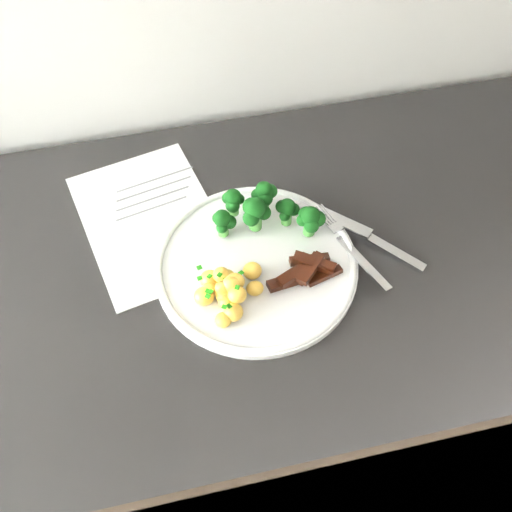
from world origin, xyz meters
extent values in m
cube|color=black|center=(0.02, 1.67, 0.46)|extent=(2.47, 0.62, 0.93)
cube|color=white|center=(-0.15, 1.78, 0.93)|extent=(0.25, 0.32, 0.00)
cube|color=slate|center=(-0.13, 1.86, 0.93)|extent=(0.13, 0.03, 0.00)
cube|color=slate|center=(-0.13, 1.84, 0.93)|extent=(0.13, 0.03, 0.00)
cube|color=slate|center=(-0.14, 1.82, 0.93)|extent=(0.12, 0.03, 0.00)
cube|color=slate|center=(-0.14, 1.80, 0.93)|extent=(0.12, 0.03, 0.00)
cylinder|color=white|center=(0.00, 1.66, 0.93)|extent=(0.30, 0.30, 0.01)
torus|color=white|center=(0.00, 1.66, 0.94)|extent=(0.30, 0.30, 0.01)
cylinder|color=#336C27|center=(0.01, 1.71, 0.96)|extent=(0.02, 0.02, 0.03)
sphere|color=black|center=(0.02, 1.71, 0.98)|extent=(0.02, 0.02, 0.02)
sphere|color=black|center=(0.00, 1.73, 0.98)|extent=(0.03, 0.03, 0.03)
sphere|color=black|center=(0.00, 1.71, 0.98)|extent=(0.03, 0.03, 0.03)
sphere|color=black|center=(0.01, 1.71, 0.99)|extent=(0.03, 0.03, 0.03)
cylinder|color=#336C27|center=(0.06, 1.72, 0.95)|extent=(0.02, 0.02, 0.02)
sphere|color=black|center=(0.07, 1.72, 0.97)|extent=(0.02, 0.02, 0.02)
sphere|color=black|center=(0.05, 1.73, 0.97)|extent=(0.02, 0.02, 0.02)
sphere|color=black|center=(0.05, 1.71, 0.96)|extent=(0.02, 0.02, 0.02)
sphere|color=black|center=(0.06, 1.72, 0.97)|extent=(0.03, 0.03, 0.03)
cylinder|color=#336C27|center=(-0.04, 1.72, 0.95)|extent=(0.02, 0.02, 0.02)
sphere|color=black|center=(-0.03, 1.72, 0.97)|extent=(0.02, 0.02, 0.02)
sphere|color=black|center=(-0.05, 1.73, 0.97)|extent=(0.02, 0.02, 0.02)
sphere|color=black|center=(-0.04, 1.71, 0.97)|extent=(0.02, 0.02, 0.02)
sphere|color=black|center=(-0.04, 1.72, 0.97)|extent=(0.03, 0.03, 0.03)
cylinder|color=#336C27|center=(0.03, 1.75, 0.96)|extent=(0.02, 0.02, 0.02)
sphere|color=black|center=(0.04, 1.75, 0.98)|extent=(0.02, 0.02, 0.02)
sphere|color=black|center=(0.03, 1.76, 0.98)|extent=(0.02, 0.02, 0.02)
sphere|color=black|center=(0.02, 1.75, 0.98)|extent=(0.02, 0.02, 0.02)
sphere|color=black|center=(0.03, 1.74, 0.98)|extent=(0.02, 0.02, 0.02)
sphere|color=black|center=(0.03, 1.75, 0.98)|extent=(0.03, 0.03, 0.03)
cylinder|color=#336C27|center=(-0.02, 1.75, 0.96)|extent=(0.02, 0.02, 0.02)
sphere|color=black|center=(-0.01, 1.75, 0.97)|extent=(0.02, 0.02, 0.02)
sphere|color=black|center=(-0.03, 1.76, 0.98)|extent=(0.02, 0.02, 0.02)
sphere|color=black|center=(-0.02, 1.74, 0.98)|extent=(0.02, 0.02, 0.02)
sphere|color=black|center=(-0.02, 1.75, 0.98)|extent=(0.03, 0.03, 0.03)
cylinder|color=#336C27|center=(0.09, 1.69, 0.95)|extent=(0.02, 0.02, 0.02)
sphere|color=black|center=(0.10, 1.69, 0.97)|extent=(0.02, 0.02, 0.02)
sphere|color=black|center=(0.08, 1.70, 0.97)|extent=(0.02, 0.02, 0.02)
sphere|color=black|center=(0.08, 1.70, 0.97)|extent=(0.02, 0.02, 0.02)
sphere|color=black|center=(0.09, 1.68, 0.97)|extent=(0.02, 0.02, 0.02)
sphere|color=black|center=(0.09, 1.69, 0.98)|extent=(0.03, 0.03, 0.03)
ellipsoid|color=#EDBE4E|center=(-0.06, 1.62, 0.95)|extent=(0.02, 0.02, 0.02)
ellipsoid|color=#EDBE4E|center=(-0.01, 1.64, 0.95)|extent=(0.03, 0.03, 0.03)
ellipsoid|color=#EDBE4E|center=(-0.06, 1.60, 0.95)|extent=(0.02, 0.02, 0.02)
ellipsoid|color=#EDBE4E|center=(-0.05, 1.63, 0.95)|extent=(0.03, 0.03, 0.03)
ellipsoid|color=#EDBE4E|center=(-0.06, 1.61, 0.95)|extent=(0.03, 0.03, 0.03)
ellipsoid|color=#EDBE4E|center=(-0.06, 1.62, 0.95)|extent=(0.03, 0.03, 0.02)
ellipsoid|color=#EDBE4E|center=(-0.08, 1.62, 0.95)|extent=(0.03, 0.02, 0.02)
ellipsoid|color=#EDBE4E|center=(-0.06, 1.61, 0.95)|extent=(0.03, 0.02, 0.02)
ellipsoid|color=#EDBE4E|center=(-0.07, 1.57, 0.95)|extent=(0.02, 0.02, 0.02)
ellipsoid|color=#EDBE4E|center=(-0.06, 1.61, 0.96)|extent=(0.02, 0.02, 0.02)
ellipsoid|color=#EDBE4E|center=(-0.09, 1.61, 0.95)|extent=(0.03, 0.03, 0.03)
ellipsoid|color=#EDBE4E|center=(-0.08, 1.64, 0.95)|extent=(0.03, 0.03, 0.03)
ellipsoid|color=#EDBE4E|center=(-0.04, 1.61, 0.96)|extent=(0.03, 0.03, 0.02)
ellipsoid|color=#EDBE4E|center=(-0.02, 1.61, 0.95)|extent=(0.03, 0.02, 0.02)
ellipsoid|color=#EDBE4E|center=(-0.05, 1.58, 0.95)|extent=(0.03, 0.03, 0.03)
ellipsoid|color=#EDBE4E|center=(-0.05, 1.61, 0.96)|extent=(0.03, 0.03, 0.03)
ellipsoid|color=#EDBE4E|center=(-0.05, 1.59, 0.96)|extent=(0.03, 0.03, 0.02)
ellipsoid|color=#EDBE4E|center=(-0.06, 1.63, 0.96)|extent=(0.02, 0.02, 0.02)
cube|color=#14680B|center=(-0.08, 1.63, 0.97)|extent=(0.01, 0.01, 0.00)
cube|color=#14680B|center=(-0.03, 1.63, 0.96)|extent=(0.01, 0.01, 0.00)
cube|color=#14680B|center=(-0.07, 1.57, 0.97)|extent=(0.01, 0.01, 0.00)
cube|color=#14680B|center=(-0.06, 1.61, 0.97)|extent=(0.01, 0.01, 0.00)
cube|color=#14680B|center=(-0.05, 1.59, 0.97)|extent=(0.01, 0.01, 0.00)
cube|color=#14680B|center=(-0.08, 1.61, 0.97)|extent=(0.01, 0.01, 0.00)
cube|color=#14680B|center=(-0.06, 1.58, 0.96)|extent=(0.01, 0.01, 0.00)
cube|color=#14680B|center=(-0.08, 1.60, 0.97)|extent=(0.01, 0.01, 0.00)
cube|color=#14680B|center=(-0.06, 1.62, 0.97)|extent=(0.01, 0.01, 0.00)
cube|color=#14680B|center=(-0.09, 1.62, 0.98)|extent=(0.01, 0.01, 0.00)
cube|color=#14680B|center=(-0.06, 1.62, 0.97)|extent=(0.01, 0.01, 0.00)
cube|color=#14680B|center=(-0.09, 1.64, 0.97)|extent=(0.01, 0.01, 0.00)
cube|color=#14680B|center=(-0.09, 1.60, 0.97)|extent=(0.01, 0.01, 0.00)
cube|color=#14680B|center=(-0.04, 1.60, 0.97)|extent=(0.01, 0.01, 0.00)
cube|color=black|center=(0.07, 1.64, 0.94)|extent=(0.06, 0.02, 0.01)
cube|color=black|center=(0.07, 1.62, 0.94)|extent=(0.06, 0.03, 0.01)
cube|color=black|center=(0.07, 1.63, 0.94)|extent=(0.06, 0.05, 0.02)
cube|color=black|center=(0.09, 1.61, 0.94)|extent=(0.06, 0.02, 0.01)
cube|color=black|center=(0.04, 1.61, 0.94)|extent=(0.07, 0.03, 0.02)
cube|color=black|center=(0.07, 1.62, 0.95)|extent=(0.05, 0.05, 0.01)
cube|color=black|center=(0.05, 1.62, 0.95)|extent=(0.07, 0.04, 0.01)
cube|color=black|center=(0.08, 1.63, 0.95)|extent=(0.06, 0.05, 0.02)
cube|color=black|center=(0.08, 1.63, 0.95)|extent=(0.05, 0.04, 0.01)
cube|color=#B7B7BC|center=(0.15, 1.62, 0.94)|extent=(0.05, 0.12, 0.02)
cube|color=#B7B7BC|center=(0.12, 1.69, 0.95)|extent=(0.02, 0.03, 0.01)
cylinder|color=#B7B7BC|center=(0.12, 1.72, 0.95)|extent=(0.01, 0.04, 0.00)
cylinder|color=#B7B7BC|center=(0.12, 1.71, 0.95)|extent=(0.01, 0.04, 0.00)
cylinder|color=#B7B7BC|center=(0.11, 1.71, 0.95)|extent=(0.01, 0.04, 0.00)
cylinder|color=#B7B7BC|center=(0.11, 1.71, 0.95)|extent=(0.01, 0.04, 0.00)
cube|color=#B7B7BC|center=(0.13, 1.71, 0.94)|extent=(0.10, 0.10, 0.01)
cube|color=#B7B7BC|center=(0.20, 1.63, 0.93)|extent=(0.08, 0.09, 0.02)
camera|label=1|loc=(-0.12, 1.16, 1.67)|focal=42.41mm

